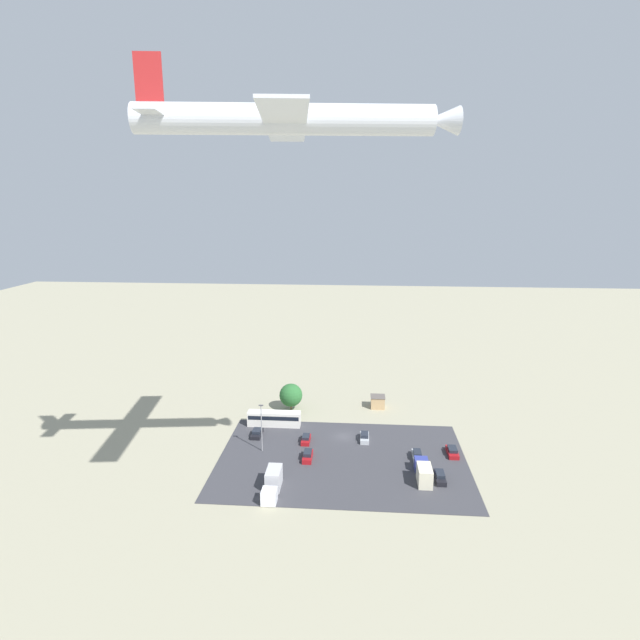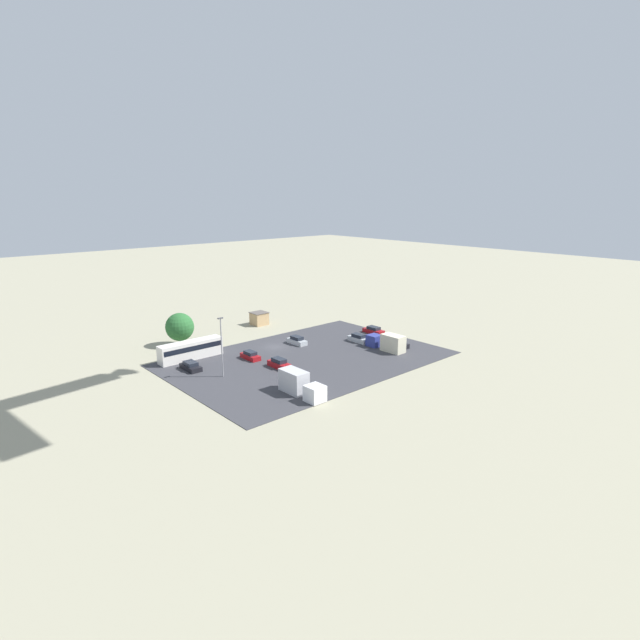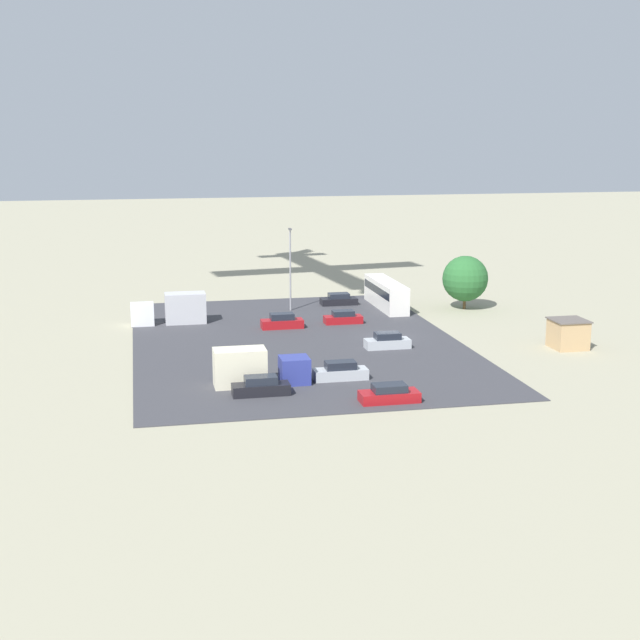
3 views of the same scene
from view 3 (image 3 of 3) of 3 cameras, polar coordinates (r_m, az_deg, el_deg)
ground_plane at (r=92.76m, az=4.37°, el=-1.17°), size 400.00×400.00×0.00m
parking_lot_surface at (r=90.60m, az=-1.53°, el=-1.43°), size 47.69×32.63×0.08m
shed_building at (r=91.35m, az=15.60°, el=-0.85°), size 3.49×3.41×2.90m
bus at (r=108.17m, az=4.25°, el=1.73°), size 11.70×2.46×3.26m
parked_car_0 at (r=99.16m, az=1.49°, el=0.13°), size 1.72×4.23×1.44m
parked_car_1 at (r=76.95m, az=1.32°, el=-3.33°), size 1.71×4.69×1.60m
parked_car_2 at (r=72.67m, az=-3.81°, el=-4.29°), size 1.75×4.69×1.57m
parked_car_3 at (r=96.78m, az=-2.44°, el=-0.12°), size 1.76×4.56×1.63m
parked_car_4 at (r=88.13m, az=4.34°, el=-1.38°), size 1.80×4.44×1.56m
parked_car_5 at (r=70.94m, az=4.45°, el=-4.76°), size 1.96×4.73×1.43m
parked_car_6 at (r=109.80m, az=1.21°, el=1.30°), size 1.99×4.46×1.42m
parked_truck_0 at (r=75.23m, az=-4.15°, el=-3.09°), size 2.44×8.07×3.19m
parked_truck_1 at (r=100.28m, az=-9.37°, el=0.66°), size 2.48×8.22×3.37m
tree_near_shed at (r=108.31m, az=9.28°, el=2.63°), size 5.48×5.48×6.47m
light_pole_lot_centre at (r=105.48m, az=-1.92°, el=3.47°), size 0.90×0.28×9.82m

